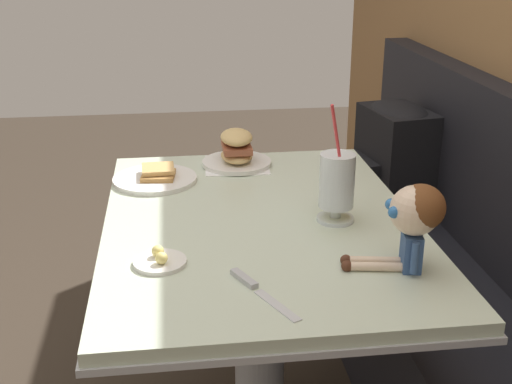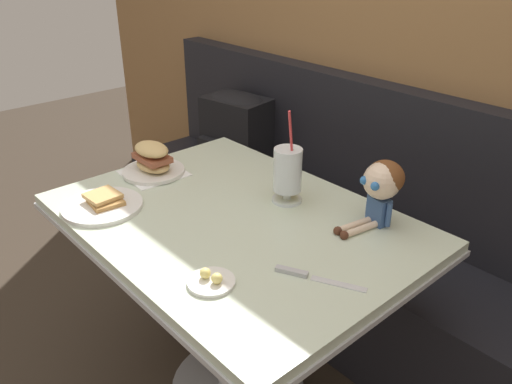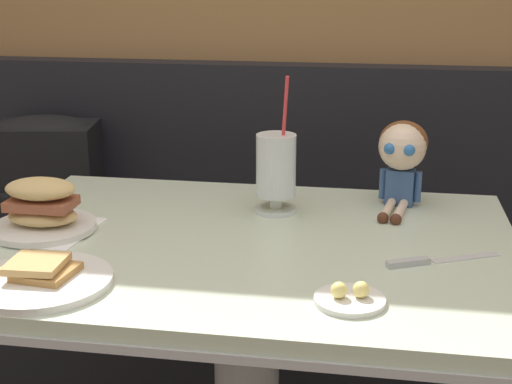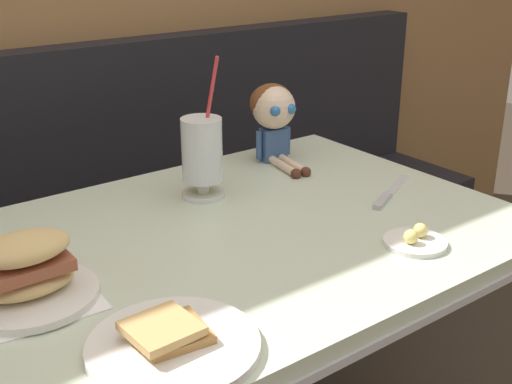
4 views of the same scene
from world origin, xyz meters
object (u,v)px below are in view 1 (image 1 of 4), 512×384
at_px(seated_doll, 415,215).
at_px(butter_knife, 253,286).
at_px(toast_plate, 156,178).
at_px(backpack, 393,154).
at_px(milkshake_glass, 337,184).
at_px(butter_saucer, 160,260).
at_px(sandwich_plate, 237,152).

bearing_deg(seated_doll, butter_knife, -83.65).
distance_m(toast_plate, seated_doll, 0.85).
bearing_deg(backpack, seated_doll, -16.69).
relative_size(butter_knife, seated_doll, 0.97).
bearing_deg(milkshake_glass, toast_plate, -127.18).
xyz_separation_m(butter_saucer, butter_knife, (0.13, 0.19, -0.00)).
distance_m(sandwich_plate, seated_doll, 0.81).
height_order(butter_saucer, butter_knife, butter_saucer).
relative_size(butter_knife, backpack, 0.54).
xyz_separation_m(milkshake_glass, backpack, (-0.75, 0.41, -0.18)).
relative_size(toast_plate, milkshake_glass, 0.80).
bearing_deg(backpack, butter_saucer, -42.42).
relative_size(toast_plate, seated_doll, 1.10).
bearing_deg(butter_saucer, sandwich_plate, 159.82).
height_order(toast_plate, butter_knife, toast_plate).
bearing_deg(butter_knife, milkshake_glass, 141.39).
bearing_deg(toast_plate, butter_knife, 17.28).
xyz_separation_m(sandwich_plate, seated_doll, (0.75, 0.31, 0.08)).
bearing_deg(backpack, milkshake_glass, -28.62).
bearing_deg(butter_saucer, backpack, 137.58).
distance_m(milkshake_glass, sandwich_plate, 0.51).
relative_size(toast_plate, butter_saucer, 2.08).
bearing_deg(butter_saucer, toast_plate, -178.38).
bearing_deg(backpack, sandwich_plate, -65.15).
xyz_separation_m(milkshake_glass, butter_saucer, (0.19, -0.45, -0.09)).
bearing_deg(butter_saucer, seated_doll, 80.47).
bearing_deg(backpack, toast_plate, -65.34).
bearing_deg(milkshake_glass, seated_doll, 19.91).
height_order(butter_knife, seated_doll, seated_doll).
bearing_deg(seated_doll, backpack, 163.31).
bearing_deg(butter_knife, butter_saucer, -124.28).
relative_size(butter_saucer, seated_doll, 0.53).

